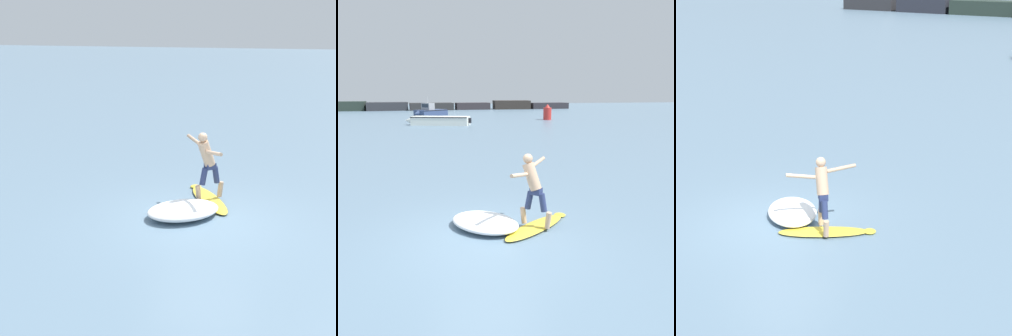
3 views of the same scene
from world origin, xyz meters
TOP-DOWN VIEW (x-y plane):
  - ground_plane at (0.00, 0.00)m, footprint 200.00×200.00m
  - surfboard at (1.29, 0.23)m, footprint 2.19×1.71m
  - surfer at (1.19, 0.27)m, footprint 1.24×1.25m
  - wave_foam_at_tail at (0.06, 0.53)m, footprint 2.13×2.15m

SIDE VIEW (x-z plane):
  - ground_plane at x=0.00m, z-range 0.00..0.00m
  - surfboard at x=1.29m, z-range -0.07..0.15m
  - wave_foam_at_tail at x=0.06m, z-range 0.00..0.31m
  - surfer at x=1.19m, z-range 0.24..2.01m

